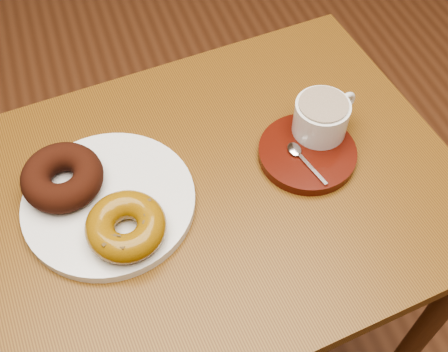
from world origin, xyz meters
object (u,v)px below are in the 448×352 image
object	(u,v)px
cafe_table	(212,226)
saucer	(307,153)
donut_plate	(109,202)
coffee_cup	(322,117)

from	to	relation	value
cafe_table	saucer	bearing A→B (deg)	-2.33
cafe_table	donut_plate	world-z (taller)	donut_plate
coffee_cup	saucer	bearing A→B (deg)	-153.40
donut_plate	coffee_cup	size ratio (longest dim) A/B	2.28
saucer	coffee_cup	xyz separation A→B (m)	(0.03, 0.03, 0.04)
cafe_table	coffee_cup	world-z (taller)	coffee_cup
coffee_cup	donut_plate	bearing A→B (deg)	166.74
cafe_table	donut_plate	distance (m)	0.19
cafe_table	saucer	xyz separation A→B (m)	(0.16, 0.01, 0.12)
saucer	coffee_cup	world-z (taller)	coffee_cup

